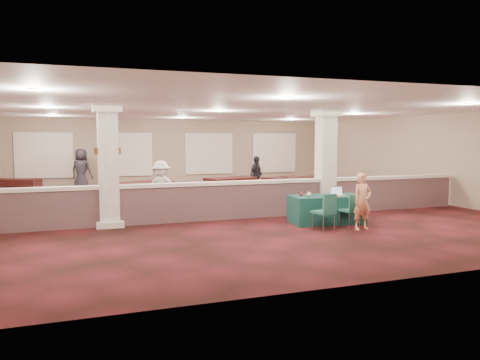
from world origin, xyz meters
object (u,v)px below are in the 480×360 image
object	(u,v)px
near_table	(327,209)
attendee_b	(161,188)
woman	(362,201)
conf_chair_main	(352,208)
far_table_front_left	(70,200)
attendee_c	(256,175)
far_table_front_center	(144,193)
far_table_back_center	(231,188)
attendee_d	(81,171)
conf_chair_side	(326,209)
far_table_front_right	(306,186)
far_table_back_left	(17,188)
far_table_back_right	(285,186)

from	to	relation	value
near_table	attendee_b	world-z (taller)	attendee_b
woman	conf_chair_main	bearing A→B (deg)	98.39
far_table_front_left	conf_chair_main	bearing A→B (deg)	-36.64
near_table	far_table_front_left	size ratio (longest dim) A/B	1.02
woman	attendee_c	distance (m)	8.20
far_table_front_center	attendee_c	size ratio (longest dim) A/B	1.23
far_table_back_center	attendee_c	xyz separation A→B (m)	(1.42, 0.86, 0.40)
near_table	attendee_d	bearing A→B (deg)	128.30
far_table_front_left	conf_chair_side	bearing A→B (deg)	-41.20
near_table	far_table_front_right	xyz separation A→B (m)	(2.55, 6.00, 0.00)
conf_chair_main	far_table_front_right	world-z (taller)	conf_chair_main
woman	attendee_c	size ratio (longest dim) A/B	0.91
conf_chair_side	far_table_front_right	bearing A→B (deg)	50.36
attendee_b	far_table_front_left	bearing A→B (deg)	178.14
near_table	far_table_front_right	size ratio (longest dim) A/B	1.04
attendee_b	attendee_d	bearing A→B (deg)	132.77
far_table_back_left	far_table_back_right	distance (m)	10.89
conf_chair_main	attendee_c	bearing A→B (deg)	76.09
conf_chair_side	far_table_back_right	size ratio (longest dim) A/B	0.51
conf_chair_main	woman	bearing A→B (deg)	-88.90
far_table_back_left	attendee_c	xyz separation A→B (m)	(9.42, -2.44, 0.45)
far_table_front_left	attendee_d	bearing A→B (deg)	85.28
near_table	attendee_d	distance (m)	11.77
far_table_back_right	far_table_front_right	bearing A→B (deg)	-20.37
attendee_b	attendee_c	bearing A→B (deg)	66.06
far_table_back_left	conf_chair_side	bearing A→B (deg)	-52.21
conf_chair_main	far_table_back_right	bearing A→B (deg)	67.89
far_table_back_right	conf_chair_main	bearing A→B (deg)	-101.53
far_table_front_center	near_table	bearing A→B (deg)	-52.83
conf_chair_side	far_table_back_right	distance (m)	7.61
woman	far_table_front_left	distance (m)	8.91
far_table_back_left	conf_chair_main	bearing A→B (deg)	-48.93
far_table_front_left	far_table_back_center	xyz separation A→B (m)	(5.97, 1.84, 0.01)
conf_chair_side	attendee_b	xyz separation A→B (m)	(-3.45, 3.95, 0.27)
far_table_front_left	far_table_back_center	size ratio (longest dim) A/B	0.98
conf_chair_main	attendee_c	size ratio (longest dim) A/B	0.55
conf_chair_main	conf_chair_side	distance (m)	0.88
far_table_front_center	attendee_b	bearing A→B (deg)	-86.54
far_table_front_right	attendee_c	xyz separation A→B (m)	(-1.80, 1.06, 0.42)
far_table_back_right	near_table	bearing A→B (deg)	-105.36
attendee_b	attendee_c	distance (m)	6.26
near_table	attendee_d	world-z (taller)	attendee_d
woman	far_table_front_center	distance (m)	8.06
far_table_front_right	far_table_front_center	bearing A→B (deg)	-175.85
far_table_front_right	attendee_d	distance (m)	9.61
conf_chair_side	far_table_back_left	size ratio (longest dim) A/B	0.54
woman	far_table_front_left	world-z (taller)	woman
far_table_front_left	far_table_front_center	world-z (taller)	far_table_front_center
conf_chair_main	far_table_front_left	size ratio (longest dim) A/B	0.46
conf_chair_side	far_table_front_left	bearing A→B (deg)	123.37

